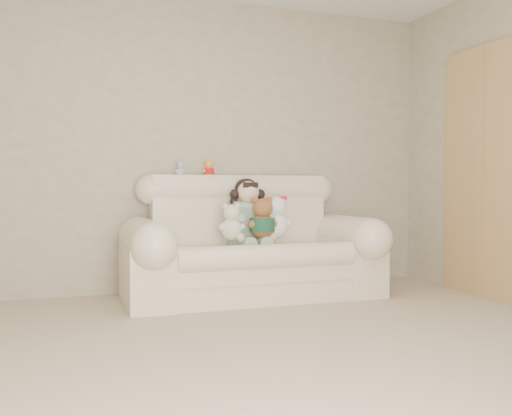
% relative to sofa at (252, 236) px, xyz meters
% --- Properties ---
extents(floor, '(5.00, 5.00, 0.00)m').
position_rel_sofa_xyz_m(floor, '(-0.38, -2.00, -0.52)').
color(floor, tan).
rests_on(floor, ground).
extents(wall_back, '(4.50, 0.00, 4.50)m').
position_rel_sofa_xyz_m(wall_back, '(-0.38, 0.50, 0.78)').
color(wall_back, '#BCB095').
rests_on(wall_back, ground).
extents(sofa, '(2.10, 0.95, 1.03)m').
position_rel_sofa_xyz_m(sofa, '(0.00, 0.00, 0.00)').
color(sofa, beige).
rests_on(sofa, floor).
extents(door_panel, '(0.06, 0.90, 2.10)m').
position_rel_sofa_xyz_m(door_panel, '(1.84, -0.60, 0.54)').
color(door_panel, '#AB7749').
rests_on(door_panel, floor).
extents(seated_child, '(0.39, 0.46, 0.59)m').
position_rel_sofa_xyz_m(seated_child, '(-0.01, 0.08, 0.20)').
color(seated_child, '#316C3C').
rests_on(seated_child, sofa).
extents(brown_teddy, '(0.31, 0.27, 0.40)m').
position_rel_sofa_xyz_m(brown_teddy, '(0.05, -0.12, 0.19)').
color(brown_teddy, brown).
rests_on(brown_teddy, sofa).
extents(white_cat, '(0.32, 0.29, 0.42)m').
position_rel_sofa_xyz_m(white_cat, '(0.18, -0.09, 0.19)').
color(white_cat, white).
rests_on(white_cat, sofa).
extents(cream_teddy, '(0.27, 0.24, 0.34)m').
position_rel_sofa_xyz_m(cream_teddy, '(-0.21, -0.11, 0.16)').
color(cream_teddy, silver).
rests_on(cream_teddy, sofa).
extents(yellow_mini_bear, '(0.14, 0.13, 0.18)m').
position_rel_sofa_xyz_m(yellow_mini_bear, '(-0.28, 0.36, 0.59)').
color(yellow_mini_bear, yellow).
rests_on(yellow_mini_bear, sofa).
extents(grey_mini_plush, '(0.11, 0.09, 0.17)m').
position_rel_sofa_xyz_m(grey_mini_plush, '(-0.53, 0.36, 0.58)').
color(grey_mini_plush, silver).
rests_on(grey_mini_plush, sofa).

